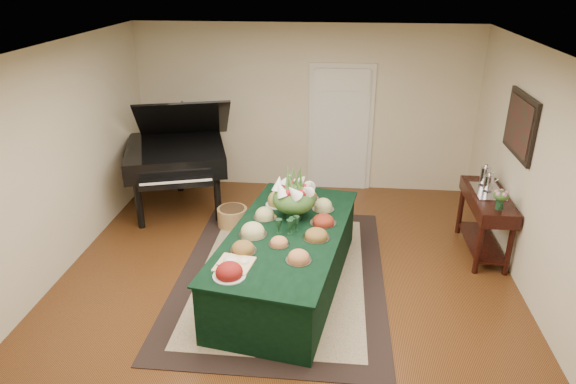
# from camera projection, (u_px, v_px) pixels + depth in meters

# --- Properties ---
(ground) EXTENTS (6.00, 6.00, 0.00)m
(ground) POSITION_uv_depth(u_px,v_px,m) (286.00, 281.00, 6.19)
(ground) COLOR #32190B
(ground) RESTS_ON ground
(area_rug) EXTENTS (2.49, 3.48, 0.01)m
(area_rug) POSITION_uv_depth(u_px,v_px,m) (282.00, 274.00, 6.32)
(area_rug) COLOR black
(area_rug) RESTS_ON ground
(kitchen_doorway) EXTENTS (1.05, 0.07, 2.10)m
(kitchen_doorway) POSITION_uv_depth(u_px,v_px,m) (340.00, 130.00, 8.42)
(kitchen_doorway) COLOR beige
(kitchen_doorway) RESTS_ON ground
(buffet_table) EXTENTS (1.65, 2.78, 0.73)m
(buffet_table) POSITION_uv_depth(u_px,v_px,m) (287.00, 259.00, 5.96)
(buffet_table) COLOR black
(buffet_table) RESTS_ON ground
(food_platters) EXTENTS (1.18, 2.29, 0.15)m
(food_platters) POSITION_uv_depth(u_px,v_px,m) (282.00, 223.00, 5.89)
(food_platters) COLOR silver
(food_platters) RESTS_ON buffet_table
(cutting_board) EXTENTS (0.41, 0.41, 0.10)m
(cutting_board) POSITION_uv_depth(u_px,v_px,m) (235.00, 261.00, 5.16)
(cutting_board) COLOR tan
(cutting_board) RESTS_ON buffet_table
(green_goblets) EXTENTS (0.26, 0.17, 0.18)m
(green_goblets) POSITION_uv_depth(u_px,v_px,m) (289.00, 225.00, 5.76)
(green_goblets) COLOR #13311B
(green_goblets) RESTS_ON buffet_table
(floral_centerpiece) EXTENTS (0.53, 0.53, 0.53)m
(floral_centerpiece) POSITION_uv_depth(u_px,v_px,m) (294.00, 194.00, 6.00)
(floral_centerpiece) COLOR #13311B
(floral_centerpiece) RESTS_ON buffet_table
(grand_piano) EXTENTS (1.82, 2.02, 1.76)m
(grand_piano) POSITION_uv_depth(u_px,v_px,m) (177.00, 154.00, 7.74)
(grand_piano) COLOR black
(grand_piano) RESTS_ON ground
(wicker_basket) EXTENTS (0.44, 0.44, 0.27)m
(wicker_basket) POSITION_uv_depth(u_px,v_px,m) (232.00, 217.00, 7.47)
(wicker_basket) COLOR olive
(wicker_basket) RESTS_ON ground
(mahogany_sideboard) EXTENTS (0.45, 1.25, 0.84)m
(mahogany_sideboard) POSITION_uv_depth(u_px,v_px,m) (487.00, 208.00, 6.57)
(mahogany_sideboard) COLOR black
(mahogany_sideboard) RESTS_ON ground
(tea_service) EXTENTS (0.34, 0.58, 0.30)m
(tea_service) POSITION_uv_depth(u_px,v_px,m) (487.00, 180.00, 6.60)
(tea_service) COLOR silver
(tea_service) RESTS_ON mahogany_sideboard
(pink_bouquet) EXTENTS (0.20, 0.20, 0.25)m
(pink_bouquet) POSITION_uv_depth(u_px,v_px,m) (501.00, 196.00, 6.02)
(pink_bouquet) COLOR #13311B
(pink_bouquet) RESTS_ON mahogany_sideboard
(wall_painting) EXTENTS (0.05, 0.95, 0.75)m
(wall_painting) POSITION_uv_depth(u_px,v_px,m) (520.00, 125.00, 6.10)
(wall_painting) COLOR black
(wall_painting) RESTS_ON ground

